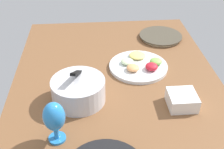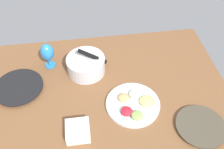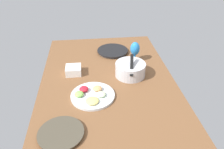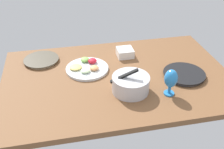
# 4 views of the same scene
# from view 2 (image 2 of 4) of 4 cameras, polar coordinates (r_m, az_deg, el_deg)

# --- Properties ---
(ground_plane) EXTENTS (1.60, 1.04, 0.04)m
(ground_plane) POSITION_cam_2_polar(r_m,az_deg,el_deg) (1.56, -3.48, -4.42)
(ground_plane) COLOR brown
(dinner_plate_left) EXTENTS (0.29, 0.29, 0.02)m
(dinner_plate_left) POSITION_cam_2_polar(r_m,az_deg,el_deg) (1.65, -20.06, -2.74)
(dinner_plate_left) COLOR #4C4C51
(dinner_plate_left) RESTS_ON ground_plane
(dinner_plate_right) EXTENTS (0.27, 0.27, 0.02)m
(dinner_plate_right) POSITION_cam_2_polar(r_m,az_deg,el_deg) (1.47, 19.11, -10.85)
(dinner_plate_right) COLOR beige
(dinner_plate_right) RESTS_ON ground_plane
(mixing_bowl) EXTENTS (0.25, 0.24, 0.17)m
(mixing_bowl) POSITION_cam_2_polar(r_m,az_deg,el_deg) (1.62, -5.82, 2.25)
(mixing_bowl) COLOR silver
(mixing_bowl) RESTS_ON ground_plane
(fruit_platter) EXTENTS (0.31, 0.31, 0.05)m
(fruit_platter) POSITION_cam_2_polar(r_m,az_deg,el_deg) (1.47, 4.78, -6.62)
(fruit_platter) COLOR silver
(fruit_platter) RESTS_ON ground_plane
(hurricane_glass_blue) EXTENTS (0.08, 0.08, 0.18)m
(hurricane_glass_blue) POSITION_cam_2_polar(r_m,az_deg,el_deg) (1.66, -14.20, 4.65)
(hurricane_glass_blue) COLOR #287FCD
(hurricane_glass_blue) RESTS_ON ground_plane
(square_bowl_white) EXTENTS (0.12, 0.12, 0.06)m
(square_bowl_white) POSITION_cam_2_polar(r_m,az_deg,el_deg) (1.36, -7.63, -12.29)
(square_bowl_white) COLOR white
(square_bowl_white) RESTS_ON ground_plane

